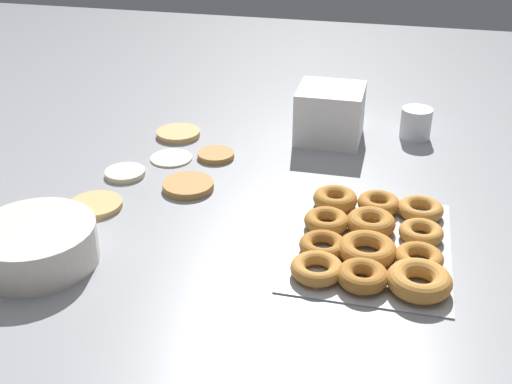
{
  "coord_description": "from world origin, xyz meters",
  "views": [
    {
      "loc": [
        -1.16,
        -0.37,
        0.64
      ],
      "look_at": [
        -0.08,
        -0.11,
        0.04
      ],
      "focal_mm": 45.0,
      "sensor_mm": 36.0,
      "label": 1
    }
  ],
  "objects_px": {
    "donut_tray": "(372,240)",
    "pancake_0": "(171,157)",
    "pancake_1": "(96,205)",
    "container_stack": "(330,114)",
    "batter_bowl": "(36,245)",
    "paper_cup": "(416,123)",
    "pancake_4": "(178,134)",
    "pancake_3": "(188,186)",
    "pancake_2": "(125,173)",
    "pancake_5": "(216,155)"
  },
  "relations": [
    {
      "from": "batter_bowl",
      "to": "container_stack",
      "type": "bearing_deg",
      "value": -32.85
    },
    {
      "from": "pancake_2",
      "to": "pancake_5",
      "type": "height_order",
      "value": "same"
    },
    {
      "from": "donut_tray",
      "to": "pancake_1",
      "type": "bearing_deg",
      "value": 87.89
    },
    {
      "from": "pancake_2",
      "to": "paper_cup",
      "type": "relative_size",
      "value": 1.16
    },
    {
      "from": "pancake_5",
      "to": "batter_bowl",
      "type": "distance_m",
      "value": 0.51
    },
    {
      "from": "pancake_1",
      "to": "pancake_4",
      "type": "relative_size",
      "value": 0.97
    },
    {
      "from": "batter_bowl",
      "to": "paper_cup",
      "type": "relative_size",
      "value": 2.76
    },
    {
      "from": "pancake_5",
      "to": "container_stack",
      "type": "relative_size",
      "value": 0.55
    },
    {
      "from": "pancake_5",
      "to": "batter_bowl",
      "type": "bearing_deg",
      "value": 159.45
    },
    {
      "from": "pancake_4",
      "to": "container_stack",
      "type": "xyz_separation_m",
      "value": [
        0.07,
        -0.37,
        0.06
      ]
    },
    {
      "from": "pancake_2",
      "to": "container_stack",
      "type": "bearing_deg",
      "value": -53.35
    },
    {
      "from": "pancake_5",
      "to": "pancake_1",
      "type": "bearing_deg",
      "value": 149.13
    },
    {
      "from": "batter_bowl",
      "to": "paper_cup",
      "type": "distance_m",
      "value": 0.95
    },
    {
      "from": "pancake_4",
      "to": "donut_tray",
      "type": "distance_m",
      "value": 0.65
    },
    {
      "from": "pancake_1",
      "to": "paper_cup",
      "type": "relative_size",
      "value": 1.39
    },
    {
      "from": "pancake_0",
      "to": "pancake_3",
      "type": "height_order",
      "value": "pancake_3"
    },
    {
      "from": "donut_tray",
      "to": "batter_bowl",
      "type": "xyz_separation_m",
      "value": [
        -0.18,
        0.56,
        0.02
      ]
    },
    {
      "from": "pancake_1",
      "to": "container_stack",
      "type": "xyz_separation_m",
      "value": [
        0.45,
        -0.41,
        0.06
      ]
    },
    {
      "from": "pancake_1",
      "to": "pancake_5",
      "type": "bearing_deg",
      "value": -30.87
    },
    {
      "from": "container_stack",
      "to": "paper_cup",
      "type": "relative_size",
      "value": 2.07
    },
    {
      "from": "pancake_1",
      "to": "paper_cup",
      "type": "distance_m",
      "value": 0.8
    },
    {
      "from": "pancake_2",
      "to": "paper_cup",
      "type": "bearing_deg",
      "value": -59.78
    },
    {
      "from": "pancake_3",
      "to": "donut_tray",
      "type": "relative_size",
      "value": 0.3
    },
    {
      "from": "donut_tray",
      "to": "pancake_0",
      "type": "bearing_deg",
      "value": 60.77
    },
    {
      "from": "container_stack",
      "to": "batter_bowl",
      "type": "bearing_deg",
      "value": 147.15
    },
    {
      "from": "container_stack",
      "to": "pancake_0",
      "type": "bearing_deg",
      "value": 120.96
    },
    {
      "from": "donut_tray",
      "to": "pancake_3",
      "type": "bearing_deg",
      "value": 70.65
    },
    {
      "from": "pancake_5",
      "to": "donut_tray",
      "type": "bearing_deg",
      "value": -128.17
    },
    {
      "from": "pancake_1",
      "to": "container_stack",
      "type": "bearing_deg",
      "value": -42.07
    },
    {
      "from": "pancake_1",
      "to": "pancake_3",
      "type": "distance_m",
      "value": 0.2
    },
    {
      "from": "container_stack",
      "to": "paper_cup",
      "type": "bearing_deg",
      "value": -75.27
    },
    {
      "from": "pancake_1",
      "to": "donut_tray",
      "type": "distance_m",
      "value": 0.55
    },
    {
      "from": "pancake_1",
      "to": "pancake_4",
      "type": "height_order",
      "value": "pancake_4"
    },
    {
      "from": "pancake_2",
      "to": "pancake_5",
      "type": "distance_m",
      "value": 0.22
    },
    {
      "from": "pancake_3",
      "to": "paper_cup",
      "type": "xyz_separation_m",
      "value": [
        0.39,
        -0.46,
        0.03
      ]
    },
    {
      "from": "donut_tray",
      "to": "container_stack",
      "type": "relative_size",
      "value": 2.29
    },
    {
      "from": "paper_cup",
      "to": "batter_bowl",
      "type": "bearing_deg",
      "value": 138.36
    },
    {
      "from": "pancake_4",
      "to": "paper_cup",
      "type": "height_order",
      "value": "paper_cup"
    },
    {
      "from": "pancake_2",
      "to": "donut_tray",
      "type": "xyz_separation_m",
      "value": [
        -0.17,
        -0.55,
        0.01
      ]
    },
    {
      "from": "pancake_0",
      "to": "paper_cup",
      "type": "xyz_separation_m",
      "value": [
        0.26,
        -0.55,
        0.03
      ]
    },
    {
      "from": "pancake_4",
      "to": "pancake_5",
      "type": "relative_size",
      "value": 1.27
    },
    {
      "from": "pancake_1",
      "to": "pancake_4",
      "type": "xyz_separation_m",
      "value": [
        0.38,
        -0.04,
        0.0
      ]
    },
    {
      "from": "pancake_2",
      "to": "container_stack",
      "type": "distance_m",
      "value": 0.52
    },
    {
      "from": "container_stack",
      "to": "pancake_3",
      "type": "bearing_deg",
      "value": 142.78
    },
    {
      "from": "donut_tray",
      "to": "container_stack",
      "type": "height_order",
      "value": "container_stack"
    },
    {
      "from": "pancake_4",
      "to": "donut_tray",
      "type": "bearing_deg",
      "value": -128.04
    },
    {
      "from": "pancake_0",
      "to": "pancake_1",
      "type": "height_order",
      "value": "pancake_1"
    },
    {
      "from": "pancake_0",
      "to": "pancake_2",
      "type": "bearing_deg",
      "value": 145.24
    },
    {
      "from": "pancake_3",
      "to": "pancake_0",
      "type": "bearing_deg",
      "value": 33.27
    },
    {
      "from": "pancake_0",
      "to": "container_stack",
      "type": "relative_size",
      "value": 0.62
    }
  ]
}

